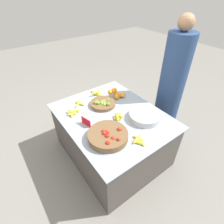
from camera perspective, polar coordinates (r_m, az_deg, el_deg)
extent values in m
plane|color=gray|center=(2.65, 0.00, -12.84)|extent=(12.00, 12.00, 0.00)
cube|color=#4C4742|center=(2.40, 0.00, -7.65)|extent=(1.36, 1.10, 0.68)
cube|color=#99A8BC|center=(2.16, 0.00, -1.18)|extent=(1.41, 1.15, 0.01)
cylinder|color=brown|center=(2.32, -3.01, 2.73)|extent=(0.33, 0.33, 0.05)
sphere|color=#7AB238|center=(2.31, -3.13, 3.39)|extent=(0.05, 0.05, 0.05)
sphere|color=#6BA333|center=(2.39, -1.32, 4.11)|extent=(0.04, 0.04, 0.04)
sphere|color=#7AB238|center=(2.29, -3.61, 2.93)|extent=(0.05, 0.05, 0.05)
sphere|color=#89BC42|center=(2.28, -2.54, 2.87)|extent=(0.04, 0.04, 0.04)
sphere|color=#6BA333|center=(2.36, -4.95, 3.38)|extent=(0.05, 0.05, 0.05)
sphere|color=#89BC42|center=(2.26, -2.42, 2.37)|extent=(0.05, 0.05, 0.05)
sphere|color=#7AB238|center=(2.32, -2.96, 2.70)|extent=(0.04, 0.04, 0.04)
sphere|color=#89BC42|center=(2.27, -4.53, 2.95)|extent=(0.04, 0.04, 0.04)
sphere|color=#6BA333|center=(2.36, -2.43, 3.56)|extent=(0.05, 0.05, 0.05)
sphere|color=#6BA333|center=(2.25, -1.26, 2.54)|extent=(0.05, 0.05, 0.05)
sphere|color=#6BA333|center=(2.29, -5.43, 3.02)|extent=(0.05, 0.05, 0.05)
sphere|color=#7AB238|center=(2.33, -2.92, 3.02)|extent=(0.06, 0.06, 0.06)
sphere|color=#6BA333|center=(2.29, -3.43, 2.53)|extent=(0.05, 0.05, 0.05)
sphere|color=#7AB238|center=(2.28, -1.92, 2.34)|extent=(0.04, 0.04, 0.04)
cylinder|color=brown|center=(1.84, -1.36, -7.74)|extent=(0.43, 0.43, 0.07)
sphere|color=red|center=(1.84, -2.76, -6.44)|extent=(0.05, 0.05, 0.05)
sphere|color=red|center=(1.85, -3.74, -8.21)|extent=(0.04, 0.04, 0.04)
sphere|color=red|center=(1.77, -0.43, -9.62)|extent=(0.05, 0.05, 0.05)
sphere|color=red|center=(1.85, -1.39, -7.83)|extent=(0.04, 0.04, 0.04)
sphere|color=red|center=(1.80, -2.43, -6.96)|extent=(0.04, 0.04, 0.04)
sphere|color=red|center=(1.95, -1.13, -5.33)|extent=(0.04, 0.04, 0.04)
sphere|color=red|center=(1.79, -1.20, -8.83)|extent=(0.04, 0.04, 0.04)
sphere|color=red|center=(1.89, -3.05, -6.99)|extent=(0.04, 0.04, 0.04)
sphere|color=red|center=(1.75, 2.14, -8.87)|extent=(0.04, 0.04, 0.04)
sphere|color=red|center=(1.81, -2.60, -8.00)|extent=(0.05, 0.05, 0.05)
sphere|color=red|center=(1.72, -1.35, -10.10)|extent=(0.05, 0.05, 0.05)
sphere|color=red|center=(1.84, -1.57, -6.93)|extent=(0.04, 0.04, 0.04)
sphere|color=red|center=(1.81, -1.55, -6.46)|extent=(0.05, 0.05, 0.05)
sphere|color=red|center=(1.86, 2.50, -5.70)|extent=(0.05, 0.05, 0.05)
sphere|color=red|center=(1.78, -1.55, -7.81)|extent=(0.04, 0.04, 0.04)
sphere|color=red|center=(1.91, 1.46, -6.19)|extent=(0.05, 0.05, 0.05)
sphere|color=red|center=(1.81, -1.47, -6.73)|extent=(0.04, 0.04, 0.04)
sphere|color=red|center=(1.84, -1.13, -8.50)|extent=(0.04, 0.04, 0.04)
sphere|color=red|center=(1.80, 1.25, -9.13)|extent=(0.05, 0.05, 0.05)
sphere|color=red|center=(1.77, 0.46, -8.56)|extent=(0.05, 0.05, 0.05)
sphere|color=orange|center=(2.44, 1.50, 5.02)|extent=(0.07, 0.07, 0.07)
sphere|color=orange|center=(2.47, 1.51, 5.52)|extent=(0.08, 0.08, 0.08)
sphere|color=orange|center=(2.45, 1.61, 5.11)|extent=(0.07, 0.07, 0.07)
sphere|color=orange|center=(2.48, 3.41, 5.66)|extent=(0.08, 0.08, 0.08)
sphere|color=orange|center=(2.46, 0.66, 7.00)|extent=(0.08, 0.08, 0.08)
sphere|color=orange|center=(2.45, -0.62, 6.51)|extent=(0.07, 0.07, 0.07)
cylinder|color=#B7B7BF|center=(2.13, 10.64, -1.27)|extent=(0.38, 0.38, 0.08)
cube|color=red|center=(2.01, -8.48, -3.18)|extent=(0.14, 0.04, 0.10)
ellipsoid|color=yellow|center=(2.40, -10.92, 3.02)|extent=(0.13, 0.10, 0.03)
ellipsoid|color=yellow|center=(2.37, -11.08, 2.55)|extent=(0.12, 0.14, 0.03)
ellipsoid|color=yellow|center=(2.38, -10.13, 2.75)|extent=(0.12, 0.07, 0.03)
ellipsoid|color=yellow|center=(2.38, -10.49, 2.82)|extent=(0.15, 0.08, 0.03)
ellipsoid|color=yellow|center=(2.54, -4.87, 5.72)|extent=(0.12, 0.07, 0.03)
ellipsoid|color=yellow|center=(2.59, -5.75, 6.31)|extent=(0.16, 0.06, 0.03)
ellipsoid|color=yellow|center=(2.57, -4.99, 6.07)|extent=(0.12, 0.06, 0.03)
ellipsoid|color=yellow|center=(2.56, -4.82, 6.06)|extent=(0.15, 0.07, 0.03)
ellipsoid|color=yellow|center=(2.52, -5.58, 6.20)|extent=(0.07, 0.12, 0.03)
ellipsoid|color=yellow|center=(2.57, -4.31, 6.89)|extent=(0.11, 0.09, 0.03)
ellipsoid|color=yellow|center=(1.83, 8.90, -9.84)|extent=(0.13, 0.09, 0.03)
ellipsoid|color=yellow|center=(1.86, 8.17, -8.74)|extent=(0.08, 0.15, 0.03)
ellipsoid|color=yellow|center=(1.84, 9.39, -9.65)|extent=(0.12, 0.04, 0.03)
ellipsoid|color=yellow|center=(1.87, 8.58, -8.46)|extent=(0.13, 0.07, 0.03)
ellipsoid|color=yellow|center=(2.23, -11.82, 0.02)|extent=(0.10, 0.11, 0.03)
ellipsoid|color=yellow|center=(2.24, -11.46, 0.10)|extent=(0.09, 0.11, 0.03)
ellipsoid|color=yellow|center=(2.21, -12.98, -0.62)|extent=(0.07, 0.13, 0.03)
ellipsoid|color=yellow|center=(2.21, -13.13, -0.64)|extent=(0.12, 0.07, 0.03)
ellipsoid|color=yellow|center=(2.22, -13.31, 0.26)|extent=(0.11, 0.07, 0.03)
ellipsoid|color=yellow|center=(2.21, -12.16, 0.34)|extent=(0.07, 0.15, 0.03)
ellipsoid|color=yellow|center=(2.12, 1.22, -1.43)|extent=(0.09, 0.11, 0.03)
ellipsoid|color=yellow|center=(2.13, 2.17, -1.23)|extent=(0.10, 0.14, 0.03)
ellipsoid|color=yellow|center=(2.09, 2.38, -2.08)|extent=(0.04, 0.12, 0.03)
ellipsoid|color=yellow|center=(2.11, 2.22, -1.79)|extent=(0.04, 0.13, 0.03)
ellipsoid|color=yellow|center=(2.13, 2.05, -1.14)|extent=(0.11, 0.11, 0.03)
ellipsoid|color=yellow|center=(2.09, 2.38, -1.07)|extent=(0.13, 0.07, 0.03)
ellipsoid|color=yellow|center=(2.07, 1.75, -1.66)|extent=(0.15, 0.10, 0.03)
cylinder|color=navy|center=(2.66, 18.57, 7.08)|extent=(0.35, 0.35, 1.55)
sphere|color=#A87A56|center=(2.38, 23.08, 25.38)|extent=(0.19, 0.19, 0.19)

